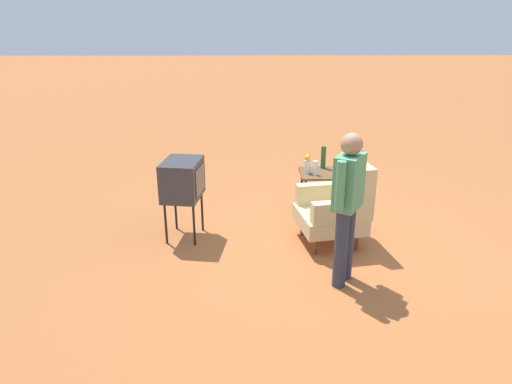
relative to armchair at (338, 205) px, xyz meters
The scene contains 8 objects.
ground_plane 0.52m from the armchair, 20.78° to the right, with size 60.00×60.00×0.00m, color #AD6033.
armchair is the anchor object (origin of this frame).
side_table 0.88m from the armchair, behind, with size 0.56×0.56×0.64m.
tv_on_stand 1.96m from the armchair, 94.97° to the right, with size 0.65×0.52×1.03m.
person_standing 1.06m from the armchair, ahead, with size 0.50×0.38×1.64m.
bottle_wine_green 1.12m from the armchair, behind, with size 0.07×0.07×0.32m, color #1E5623.
bottle_short_clear 0.83m from the armchair, 165.72° to the right, with size 0.06×0.06×0.20m, color silver.
flower_vase 0.96m from the armchair, 161.38° to the right, with size 0.15×0.10×0.27m.
Camera 1 is at (5.21, -1.04, 2.70)m, focal length 32.90 mm.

